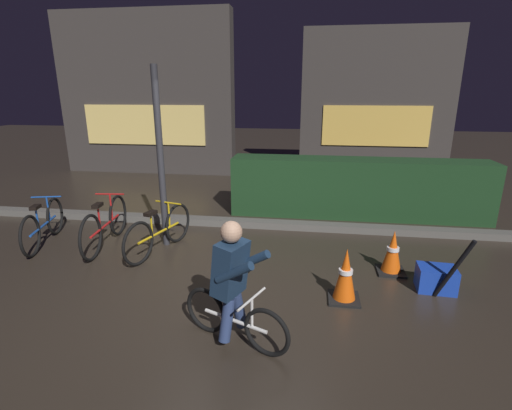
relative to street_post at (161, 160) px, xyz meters
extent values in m
plane|color=#2D261E|center=(1.33, -1.20, -1.35)|extent=(40.00, 40.00, 0.00)
cube|color=#56544F|center=(1.33, 1.00, -1.29)|extent=(12.00, 0.24, 0.12)
cube|color=#19381C|center=(3.13, 1.90, -0.79)|extent=(4.80, 0.70, 1.11)
cube|color=#383330|center=(-2.48, 5.30, 0.86)|extent=(5.01, 0.50, 4.42)
cube|color=#F2D172|center=(-2.48, 5.03, 0.05)|extent=(3.51, 0.04, 1.10)
cube|color=#383330|center=(3.95, 6.00, 0.64)|extent=(4.14, 0.50, 3.97)
cube|color=#E5B751|center=(3.95, 5.73, 0.04)|extent=(2.90, 0.04, 1.10)
cylinder|color=#2D2D33|center=(0.00, 0.00, 0.00)|extent=(0.10, 0.10, 2.70)
torus|color=black|center=(-2.02, 0.19, -1.04)|extent=(0.20, 0.62, 0.63)
torus|color=black|center=(-1.78, -0.72, -1.04)|extent=(0.20, 0.62, 0.63)
cylinder|color=#19479E|center=(-1.90, -0.26, -1.04)|extent=(0.27, 0.91, 0.04)
cylinder|color=#19479E|center=(-1.86, -0.42, -0.86)|extent=(0.03, 0.03, 0.35)
cube|color=black|center=(-1.86, -0.42, -0.69)|extent=(0.15, 0.22, 0.05)
cylinder|color=#19479E|center=(-1.97, -0.02, -0.84)|extent=(0.03, 0.03, 0.39)
cylinder|color=#19479E|center=(-1.97, -0.02, -0.64)|extent=(0.45, 0.14, 0.02)
torus|color=black|center=(-0.95, 0.31, -1.01)|extent=(0.12, 0.68, 0.68)
torus|color=black|center=(-0.84, -0.70, -1.01)|extent=(0.12, 0.68, 0.68)
cylinder|color=#B21919|center=(-0.90, -0.19, -1.01)|extent=(0.15, 1.01, 0.04)
cylinder|color=#B21919|center=(-0.88, -0.37, -0.82)|extent=(0.03, 0.03, 0.38)
cube|color=black|center=(-0.88, -0.37, -0.63)|extent=(0.12, 0.21, 0.05)
cylinder|color=#B21919|center=(-0.93, 0.09, -0.80)|extent=(0.03, 0.03, 0.43)
cylinder|color=#B21919|center=(-0.93, 0.09, -0.58)|extent=(0.46, 0.07, 0.02)
torus|color=black|center=(0.15, 0.15, -1.04)|extent=(0.21, 0.62, 0.63)
torus|color=black|center=(-0.10, -0.75, -1.04)|extent=(0.21, 0.62, 0.63)
cylinder|color=gold|center=(0.02, -0.30, -1.04)|extent=(0.29, 0.91, 0.04)
cylinder|color=gold|center=(-0.02, -0.46, -0.86)|extent=(0.03, 0.03, 0.35)
cube|color=black|center=(-0.02, -0.46, -0.69)|extent=(0.15, 0.22, 0.05)
cylinder|color=gold|center=(0.09, -0.05, -0.84)|extent=(0.03, 0.03, 0.40)
cylinder|color=gold|center=(0.09, -0.05, -0.64)|extent=(0.45, 0.15, 0.02)
cube|color=black|center=(2.67, -1.30, -1.34)|extent=(0.36, 0.36, 0.03)
cone|color=#EA560F|center=(2.67, -1.30, -1.01)|extent=(0.26, 0.26, 0.61)
cylinder|color=white|center=(2.67, -1.30, -0.98)|extent=(0.16, 0.16, 0.05)
cube|color=black|center=(3.34, -0.49, -1.34)|extent=(0.36, 0.36, 0.03)
cone|color=#EA560F|center=(3.34, -0.49, -1.04)|extent=(0.26, 0.26, 0.57)
cylinder|color=white|center=(3.34, -0.49, -1.01)|extent=(0.16, 0.16, 0.05)
cube|color=#193DB7|center=(3.79, -0.90, -1.20)|extent=(0.46, 0.35, 0.30)
torus|color=black|center=(1.89, -2.39, -1.11)|extent=(0.46, 0.23, 0.48)
torus|color=black|center=(1.24, -2.12, -1.11)|extent=(0.46, 0.23, 0.48)
cylinder|color=silver|center=(1.56, -2.25, -1.11)|extent=(0.66, 0.31, 0.04)
cylinder|color=silver|center=(1.45, -2.21, -0.98)|extent=(0.03, 0.03, 0.26)
cube|color=black|center=(1.45, -2.21, -0.85)|extent=(0.22, 0.17, 0.05)
cylinder|color=silver|center=(1.74, -2.33, -0.96)|extent=(0.03, 0.03, 0.30)
cylinder|color=silver|center=(1.74, -2.33, -0.81)|extent=(0.20, 0.43, 0.02)
cylinder|color=navy|center=(1.58, -2.16, -1.05)|extent=(0.18, 0.23, 0.42)
cylinder|color=navy|center=(1.50, -2.34, -1.05)|extent=(0.18, 0.23, 0.42)
cube|color=#192D47|center=(1.53, -2.24, -0.57)|extent=(0.37, 0.40, 0.54)
sphere|color=tan|center=(1.54, -2.25, -0.21)|extent=(0.20, 0.20, 0.20)
cylinder|color=#192D47|center=(1.71, -2.17, -0.52)|extent=(0.40, 0.23, 0.29)
cylinder|color=#192D47|center=(1.60, -2.42, -0.52)|extent=(0.40, 0.23, 0.29)
ellipsoid|color=black|center=(1.55, -2.03, -0.62)|extent=(0.36, 0.27, 0.24)
cylinder|color=black|center=(3.88, -1.15, -0.95)|extent=(0.33, 0.26, 0.81)
camera|label=1|loc=(2.22, -5.35, 1.01)|focal=26.69mm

